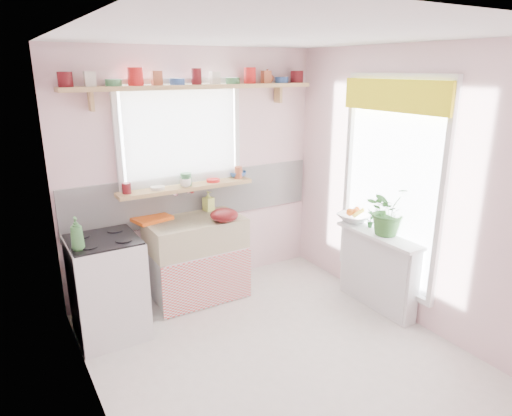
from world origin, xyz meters
TOP-DOWN VIEW (x-y plane):
  - room at (0.66, 0.86)m, footprint 3.20×3.20m
  - sink_unit at (-0.15, 1.29)m, footprint 0.95×0.65m
  - cooker at (-1.10, 1.05)m, footprint 0.58×0.58m
  - radiator_ledge at (1.30, 0.20)m, footprint 0.22×0.95m
  - windowsill at (-0.15, 1.48)m, footprint 1.40×0.22m
  - pine_shelf at (0.00, 1.47)m, footprint 2.52×0.24m
  - shelf_crockery at (-0.02, 1.47)m, footprint 2.47×0.11m
  - sill_crockery at (-0.15, 1.48)m, footprint 1.35×0.11m
  - dish_tray at (-0.53, 1.50)m, footprint 0.40×0.34m
  - colander at (0.08, 1.10)m, footprint 0.33×0.33m
  - jade_plant at (1.33, 0.16)m, footprint 0.44×0.39m
  - fruit_bowl at (1.33, 0.60)m, footprint 0.39×0.39m
  - herb_pot at (1.33, 0.38)m, footprint 0.12×0.10m
  - soap_bottle_sink at (0.10, 1.50)m, footprint 0.11×0.12m
  - sill_cup at (-0.18, 1.42)m, footprint 0.13×0.13m
  - sill_bowl at (0.47, 1.54)m, footprint 0.25×0.25m
  - shelf_vase at (0.84, 1.53)m, footprint 0.15×0.15m
  - cooker_bottle at (-1.32, 0.90)m, footprint 0.11×0.11m
  - fruit at (1.34, 0.61)m, footprint 0.20×0.14m

SIDE VIEW (x-z plane):
  - radiator_ledge at x=1.30m, z-range 0.01..0.78m
  - sink_unit at x=-0.15m, z-range -0.13..0.99m
  - cooker at x=-1.10m, z-range 0.00..0.92m
  - fruit_bowl at x=1.33m, z-range 0.78..0.86m
  - dish_tray at x=-0.53m, z-range 0.85..0.89m
  - herb_pot at x=1.33m, z-range 0.78..0.97m
  - fruit at x=1.34m, z-range 0.83..0.93m
  - colander at x=0.08m, z-range 0.85..0.98m
  - soap_bottle_sink at x=0.10m, z-range 0.85..1.06m
  - jade_plant at x=1.33m, z-range 0.78..1.25m
  - cooker_bottle at x=-1.32m, z-range 0.92..1.18m
  - windowsill at x=-0.15m, z-range 1.12..1.16m
  - sill_bowl at x=0.47m, z-range 1.16..1.22m
  - sill_cup at x=-0.18m, z-range 1.16..1.25m
  - sill_crockery at x=-0.15m, z-range 1.16..1.28m
  - room at x=0.66m, z-range -0.23..2.97m
  - pine_shelf at x=0.00m, z-range 2.10..2.14m
  - shelf_crockery at x=-0.02m, z-range 2.13..2.25m
  - shelf_vase at x=0.84m, z-range 2.14..2.28m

